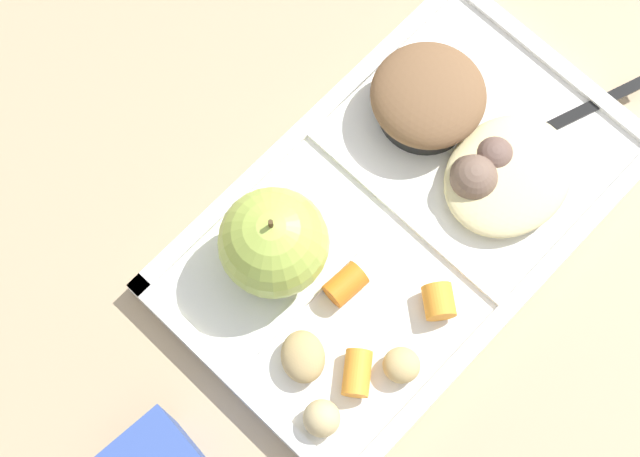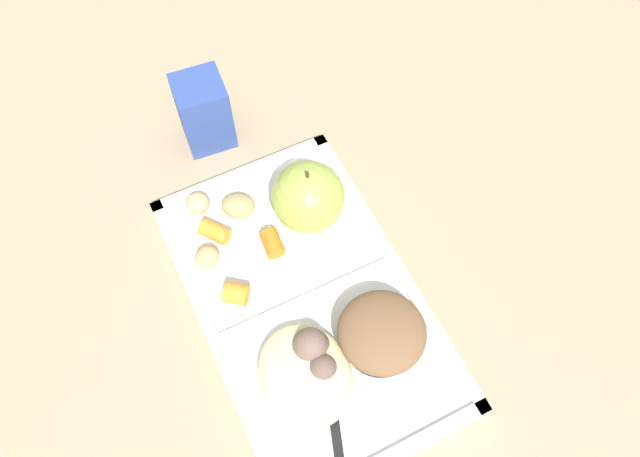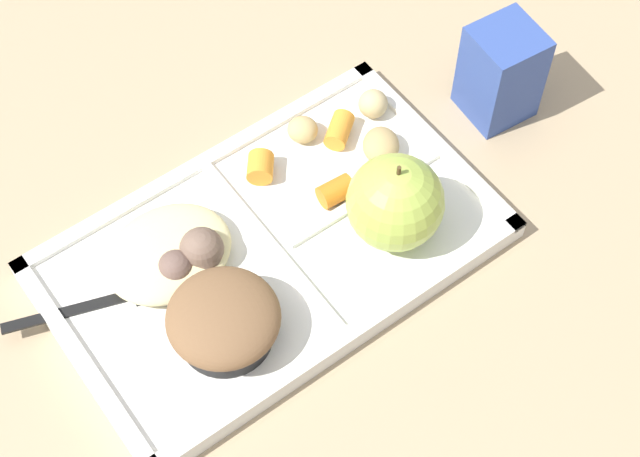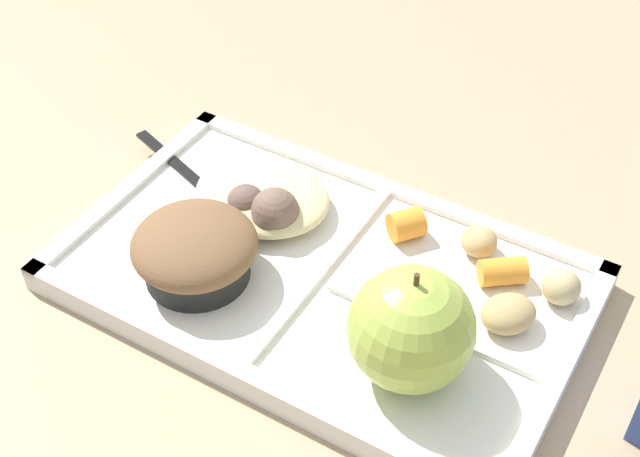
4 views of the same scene
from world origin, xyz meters
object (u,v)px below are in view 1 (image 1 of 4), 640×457
at_px(bran_muffin, 428,98).
at_px(plastic_fork, 549,127).
at_px(green_apple, 274,243).
at_px(lunch_tray, 403,219).

relative_size(bran_muffin, plastic_fork, 0.58).
height_order(green_apple, bran_muffin, green_apple).
xyz_separation_m(green_apple, plastic_fork, (0.23, -0.08, -0.04)).
xyz_separation_m(bran_muffin, plastic_fork, (0.06, -0.08, -0.02)).
bearing_deg(bran_muffin, lunch_tray, -148.26).
xyz_separation_m(green_apple, bran_muffin, (0.17, 0.00, -0.02)).
relative_size(green_apple, bran_muffin, 1.00).
xyz_separation_m(lunch_tray, plastic_fork, (0.14, -0.03, 0.01)).
distance_m(lunch_tray, plastic_fork, 0.14).
bearing_deg(green_apple, plastic_fork, -19.62).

